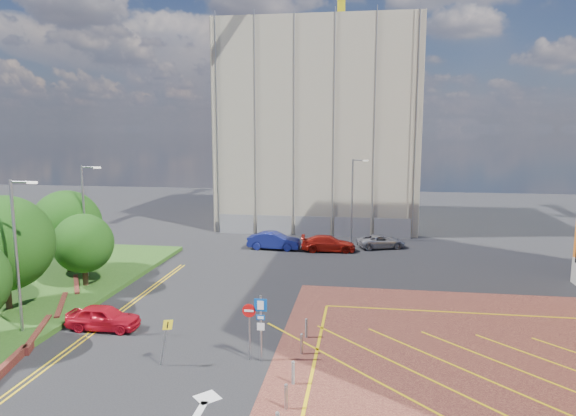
% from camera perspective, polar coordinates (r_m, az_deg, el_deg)
% --- Properties ---
extents(ground, '(140.00, 140.00, 0.00)m').
position_cam_1_polar(ground, '(24.43, -4.70, -17.49)').
color(ground, black).
rests_on(ground, ground).
extents(retaining_wall, '(6.06, 20.33, 0.40)m').
position_cam_1_polar(retaining_wall, '(30.68, -26.31, -12.38)').
color(retaining_wall, maroon).
rests_on(retaining_wall, ground).
extents(tree_b, '(5.60, 5.60, 6.74)m').
position_cam_1_polar(tree_b, '(34.06, -29.03, -3.46)').
color(tree_b, '#3D2B1C').
rests_on(tree_b, grass_bed).
extents(tree_c, '(4.00, 4.00, 4.90)m').
position_cam_1_polar(tree_c, '(37.21, -21.79, -3.67)').
color(tree_c, '#3D2B1C').
rests_on(tree_c, grass_bed).
extents(tree_d, '(5.00, 5.00, 6.08)m').
position_cam_1_polar(tree_d, '(41.14, -23.37, -1.66)').
color(tree_d, '#3D2B1C').
rests_on(tree_d, grass_bed).
extents(lamp_left_near, '(1.53, 0.16, 8.00)m').
position_cam_1_polar(lamp_left_near, '(29.80, -27.87, -4.15)').
color(lamp_left_near, '#9EA0A8').
rests_on(lamp_left_near, grass_bed).
extents(lamp_left_far, '(1.53, 0.16, 8.00)m').
position_cam_1_polar(lamp_left_far, '(39.10, -21.61, -0.89)').
color(lamp_left_far, '#9EA0A8').
rests_on(lamp_left_far, grass_bed).
extents(lamp_back, '(1.53, 0.16, 8.00)m').
position_cam_1_polar(lamp_back, '(49.74, 7.23, 1.25)').
color(lamp_back, '#9EA0A8').
rests_on(lamp_back, ground).
extents(sign_cluster, '(1.17, 0.12, 3.20)m').
position_cam_1_polar(sign_cluster, '(24.46, -3.53, -12.44)').
color(sign_cluster, '#9EA0A8').
rests_on(sign_cluster, ground).
extents(warning_sign, '(0.66, 0.40, 2.25)m').
position_cam_1_polar(warning_sign, '(24.76, -13.46, -13.71)').
color(warning_sign, '#9EA0A8').
rests_on(warning_sign, ground).
extents(bollard_row, '(0.14, 11.14, 0.90)m').
position_cam_1_polar(bollard_row, '(22.37, 0.33, -18.72)').
color(bollard_row, '#9EA0A8').
rests_on(bollard_row, forecourt).
extents(construction_building, '(21.20, 19.20, 22.00)m').
position_cam_1_polar(construction_building, '(61.53, 3.77, 8.92)').
color(construction_building, '#B5AB94').
rests_on(construction_building, ground).
extents(construction_fence, '(21.60, 0.06, 2.00)m').
position_cam_1_polar(construction_fence, '(52.40, 3.84, -2.04)').
color(construction_fence, gray).
rests_on(construction_fence, ground).
extents(car_red_left, '(3.96, 1.63, 1.34)m').
position_cam_1_polar(car_red_left, '(30.20, -19.82, -11.36)').
color(car_red_left, red).
rests_on(car_red_left, ground).
extents(car_blue_back, '(4.83, 1.85, 1.57)m').
position_cam_1_polar(car_blue_back, '(46.62, -1.55, -3.65)').
color(car_blue_back, navy).
rests_on(car_blue_back, ground).
extents(car_red_back, '(4.99, 2.38, 1.40)m').
position_cam_1_polar(car_red_back, '(46.01, 4.50, -3.95)').
color(car_red_back, '#AB180E').
rests_on(car_red_back, ground).
extents(car_silver_back, '(4.80, 3.38, 1.22)m').
position_cam_1_polar(car_silver_back, '(47.90, 10.30, -3.67)').
color(car_silver_back, '#A1A1A8').
rests_on(car_silver_back, ground).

